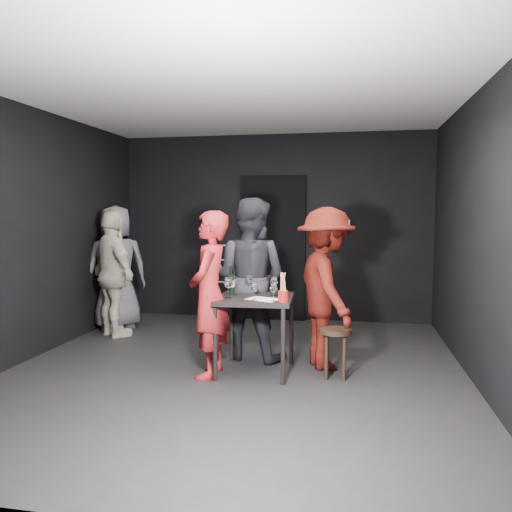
% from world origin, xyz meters
% --- Properties ---
extents(floor, '(4.50, 5.00, 0.02)m').
position_xyz_m(floor, '(0.00, 0.00, 0.00)').
color(floor, black).
rests_on(floor, ground).
extents(ceiling, '(4.50, 5.00, 0.02)m').
position_xyz_m(ceiling, '(0.00, 0.00, 2.70)').
color(ceiling, silver).
rests_on(ceiling, ground).
extents(wall_back, '(4.50, 0.04, 2.70)m').
position_xyz_m(wall_back, '(0.00, 2.50, 1.35)').
color(wall_back, black).
rests_on(wall_back, ground).
extents(wall_front, '(4.50, 0.04, 2.70)m').
position_xyz_m(wall_front, '(0.00, -2.50, 1.35)').
color(wall_front, black).
rests_on(wall_front, ground).
extents(wall_left, '(0.04, 5.00, 2.70)m').
position_xyz_m(wall_left, '(-2.25, 0.00, 1.35)').
color(wall_left, black).
rests_on(wall_left, ground).
extents(wall_right, '(0.04, 5.00, 2.70)m').
position_xyz_m(wall_right, '(2.25, 0.00, 1.35)').
color(wall_right, black).
rests_on(wall_right, ground).
extents(doorway, '(0.95, 0.10, 2.10)m').
position_xyz_m(doorway, '(0.00, 2.44, 1.05)').
color(doorway, black).
rests_on(doorway, ground).
extents(wallbox_upper, '(0.12, 0.06, 0.12)m').
position_xyz_m(wallbox_upper, '(0.85, 2.45, 1.45)').
color(wallbox_upper, '#B7B7B2').
rests_on(wallbox_upper, wall_back).
extents(wallbox_lower, '(0.10, 0.06, 0.14)m').
position_xyz_m(wallbox_lower, '(1.05, 2.45, 1.40)').
color(wallbox_lower, '#B7B7B2').
rests_on(wallbox_lower, wall_back).
extents(hand_truck, '(0.37, 0.32, 1.11)m').
position_xyz_m(hand_truck, '(-0.71, 2.25, 0.21)').
color(hand_truck, '#B2B2B7').
rests_on(hand_truck, floor).
extents(tasting_table, '(0.72, 0.72, 0.75)m').
position_xyz_m(tasting_table, '(0.21, -0.01, 0.65)').
color(tasting_table, black).
rests_on(tasting_table, floor).
extents(stool, '(0.30, 0.30, 0.47)m').
position_xyz_m(stool, '(0.99, -0.03, 0.36)').
color(stool, black).
rests_on(stool, floor).
extents(server_red, '(0.42, 0.62, 1.68)m').
position_xyz_m(server_red, '(-0.20, -0.20, 0.84)').
color(server_red, '#AA1D22').
rests_on(server_red, floor).
extents(woman_black, '(1.07, 0.75, 1.98)m').
position_xyz_m(woman_black, '(0.06, 0.47, 0.99)').
color(woman_black, '#232229').
rests_on(woman_black, floor).
extents(man_maroon, '(0.91, 1.25, 1.76)m').
position_xyz_m(man_maroon, '(0.88, 0.28, 0.88)').
color(man_maroon, '#470D09').
rests_on(man_maroon, floor).
extents(bystander_cream, '(1.08, 0.99, 1.70)m').
position_xyz_m(bystander_cream, '(-1.81, 1.04, 0.85)').
color(bystander_cream, beige).
rests_on(bystander_cream, floor).
extents(bystander_grey, '(1.02, 0.92, 1.85)m').
position_xyz_m(bystander_grey, '(-1.98, 1.47, 0.92)').
color(bystander_grey, '#575862').
rests_on(bystander_grey, floor).
extents(tasting_mat, '(0.35, 0.30, 0.00)m').
position_xyz_m(tasting_mat, '(0.31, -0.14, 0.75)').
color(tasting_mat, white).
rests_on(tasting_mat, tasting_table).
extents(wine_glass_a, '(0.11, 0.11, 0.22)m').
position_xyz_m(wine_glass_a, '(-0.04, -0.11, 0.86)').
color(wine_glass_a, white).
rests_on(wine_glass_a, tasting_table).
extents(wine_glass_b, '(0.10, 0.10, 0.21)m').
position_xyz_m(wine_glass_b, '(-0.02, 0.06, 0.85)').
color(wine_glass_b, white).
rests_on(wine_glass_b, tasting_table).
extents(wine_glass_c, '(0.08, 0.08, 0.20)m').
position_xyz_m(wine_glass_c, '(0.11, 0.17, 0.85)').
color(wine_glass_c, white).
rests_on(wine_glass_c, tasting_table).
extents(wine_glass_d, '(0.09, 0.09, 0.19)m').
position_xyz_m(wine_glass_d, '(0.23, -0.20, 0.84)').
color(wine_glass_d, white).
rests_on(wine_glass_d, tasting_table).
extents(wine_glass_e, '(0.09, 0.09, 0.19)m').
position_xyz_m(wine_glass_e, '(0.42, -0.22, 0.84)').
color(wine_glass_e, white).
rests_on(wine_glass_e, tasting_table).
extents(wine_glass_f, '(0.10, 0.10, 0.21)m').
position_xyz_m(wine_glass_f, '(0.37, 0.09, 0.85)').
color(wine_glass_f, white).
rests_on(wine_glass_f, tasting_table).
extents(wine_bottle, '(0.07, 0.07, 0.29)m').
position_xyz_m(wine_bottle, '(-0.05, 0.07, 0.86)').
color(wine_bottle, black).
rests_on(wine_bottle, tasting_table).
extents(breadstick_cup, '(0.09, 0.09, 0.29)m').
position_xyz_m(breadstick_cup, '(0.51, -0.23, 0.88)').
color(breadstick_cup, '#A01316').
rests_on(breadstick_cup, tasting_table).
extents(reserved_card, '(0.12, 0.16, 0.11)m').
position_xyz_m(reserved_card, '(0.47, -0.07, 0.80)').
color(reserved_card, white).
rests_on(reserved_card, tasting_table).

